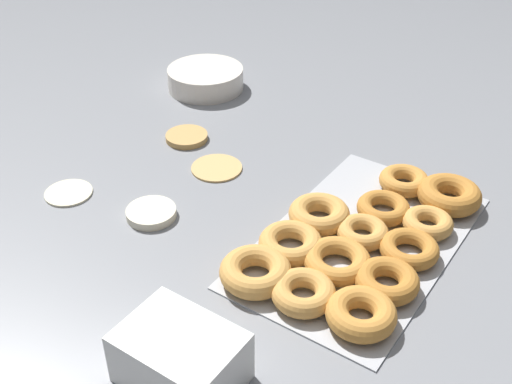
{
  "coord_description": "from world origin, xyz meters",
  "views": [
    {
      "loc": [
        -0.75,
        -0.61,
        0.7
      ],
      "look_at": [
        0.03,
        -0.07,
        0.04
      ],
      "focal_mm": 45.0,
      "sensor_mm": 36.0,
      "label": 1
    }
  ],
  "objects": [
    {
      "name": "container_stack",
      "position": [
        -0.34,
        -0.21,
        0.04
      ],
      "size": [
        0.12,
        0.16,
        0.08
      ],
      "color": "white",
      "rests_on": "ground_plane"
    },
    {
      "name": "pancake_3",
      "position": [
        -0.13,
        0.25,
        0.0
      ],
      "size": [
        0.09,
        0.09,
        0.01
      ],
      "primitive_type": "cylinder",
      "color": "beige",
      "rests_on": "ground_plane"
    },
    {
      "name": "ground_plane",
      "position": [
        0.0,
        0.0,
        0.0
      ],
      "size": [
        3.0,
        3.0,
        0.0
      ],
      "primitive_type": "plane",
      "color": "gray"
    },
    {
      "name": "pancake_1",
      "position": [
        0.1,
        0.07,
        0.0
      ],
      "size": [
        0.1,
        0.1,
        0.01
      ],
      "primitive_type": "cylinder",
      "color": "tan",
      "rests_on": "ground_plane"
    },
    {
      "name": "donut_tray",
      "position": [
        0.03,
        -0.28,
        0.02
      ],
      "size": [
        0.48,
        0.29,
        0.04
      ],
      "color": "#ADAFB5",
      "rests_on": "ground_plane"
    },
    {
      "name": "pancake_0",
      "position": [
        -0.1,
        0.07,
        0.01
      ],
      "size": [
        0.09,
        0.09,
        0.02
      ],
      "primitive_type": "cylinder",
      "color": "beige",
      "rests_on": "ground_plane"
    },
    {
      "name": "batter_bowl",
      "position": [
        0.37,
        0.31,
        0.03
      ],
      "size": [
        0.19,
        0.19,
        0.05
      ],
      "color": "silver",
      "rests_on": "ground_plane"
    },
    {
      "name": "pancake_2",
      "position": [
        0.15,
        0.19,
        0.01
      ],
      "size": [
        0.09,
        0.09,
        0.01
      ],
      "primitive_type": "cylinder",
      "color": "tan",
      "rests_on": "ground_plane"
    }
  ]
}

